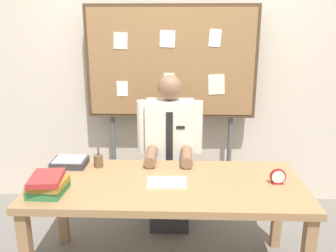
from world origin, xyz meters
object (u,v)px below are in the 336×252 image
(person, at_px, (170,160))
(desk_clock, at_px, (278,177))
(pen_holder, at_px, (98,161))
(bulletin_board, at_px, (171,65))
(paper_tray, at_px, (70,162))
(book_stack, at_px, (48,184))
(desk, at_px, (167,192))
(open_notebook, at_px, (166,182))

(person, bearing_deg, desk_clock, -39.19)
(desk_clock, relative_size, pen_holder, 0.67)
(bulletin_board, distance_m, paper_tray, 1.26)
(person, bearing_deg, book_stack, -132.84)
(book_stack, distance_m, pen_holder, 0.51)
(person, height_order, pen_holder, person)
(book_stack, xyz_separation_m, pen_holder, (0.23, 0.46, -0.01))
(book_stack, relative_size, paper_tray, 1.10)
(desk, xyz_separation_m, bulletin_board, (0.00, 1.02, 0.77))
(desk, distance_m, person, 0.62)
(desk, distance_m, book_stack, 0.80)
(paper_tray, bearing_deg, person, 24.62)
(person, height_order, book_stack, person)
(pen_holder, xyz_separation_m, paper_tray, (-0.23, 0.01, -0.02))
(person, height_order, paper_tray, person)
(desk, relative_size, person, 1.37)
(open_notebook, height_order, pen_holder, pen_holder)
(bulletin_board, bearing_deg, paper_tray, -135.23)
(bulletin_board, xyz_separation_m, book_stack, (-0.76, -1.23, -0.63))
(person, height_order, desk_clock, person)
(bulletin_board, height_order, paper_tray, bulletin_board)
(desk, distance_m, pen_holder, 0.61)
(open_notebook, bearing_deg, paper_tray, 159.29)
(bulletin_board, xyz_separation_m, open_notebook, (-0.00, -1.04, -0.69))
(book_stack, distance_m, paper_tray, 0.47)
(pen_holder, bearing_deg, bulletin_board, 55.10)
(book_stack, bearing_deg, open_notebook, 13.62)
(bulletin_board, relative_size, pen_holder, 12.18)
(person, xyz_separation_m, open_notebook, (-0.00, -0.64, 0.09))
(bulletin_board, xyz_separation_m, desk_clock, (0.76, -1.02, -0.64))
(open_notebook, xyz_separation_m, pen_holder, (-0.53, 0.28, 0.04))
(person, xyz_separation_m, desk_clock, (0.76, -0.62, 0.13))
(paper_tray, bearing_deg, desk_clock, -10.02)
(person, distance_m, paper_tray, 0.85)
(open_notebook, relative_size, pen_holder, 1.68)
(paper_tray, bearing_deg, book_stack, -89.73)
(bulletin_board, height_order, open_notebook, bulletin_board)
(bulletin_board, relative_size, book_stack, 6.82)
(desk_clock, bearing_deg, paper_tray, 169.98)
(person, height_order, open_notebook, person)
(paper_tray, bearing_deg, pen_holder, -2.67)
(book_stack, relative_size, desk_clock, 2.65)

